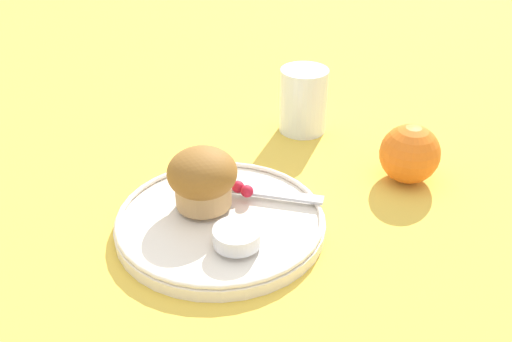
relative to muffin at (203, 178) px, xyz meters
The scene contains 8 objects.
ground_plane 0.07m from the muffin, 10.87° to the right, with size 3.00×3.00×0.00m, color gold.
plate 0.05m from the muffin, ahead, with size 0.24×0.24×0.02m.
muffin is the anchor object (origin of this frame).
cream_ramekin 0.09m from the muffin, 19.30° to the right, with size 0.05×0.05×0.02m.
berry_pair 0.06m from the muffin, 64.22° to the left, with size 0.03×0.02×0.02m.
butter_knife 0.07m from the muffin, 65.01° to the left, with size 0.16×0.10×0.00m.
orange_fruit 0.27m from the muffin, 59.67° to the left, with size 0.08×0.08×0.08m.
juice_glass 0.26m from the muffin, 101.45° to the left, with size 0.07×0.07×0.10m.
Camera 1 is at (0.36, -0.36, 0.40)m, focal length 40.00 mm.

